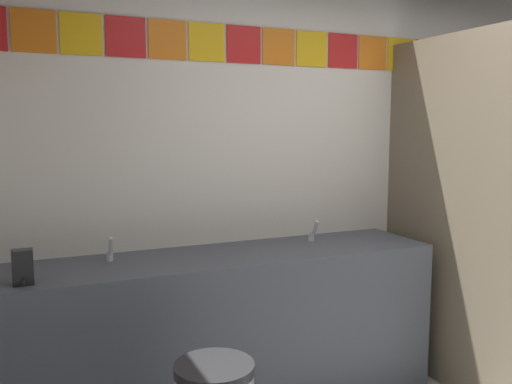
{
  "coord_description": "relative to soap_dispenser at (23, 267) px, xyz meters",
  "views": [
    {
      "loc": [
        -1.83,
        -1.26,
        1.61
      ],
      "look_at": [
        -0.76,
        1.17,
        1.27
      ],
      "focal_mm": 37.75,
      "sensor_mm": 36.0,
      "label": 1
    }
  ],
  "objects": [
    {
      "name": "faucet_left",
      "position": [
        0.42,
        0.26,
        -0.03
      ],
      "size": [
        0.04,
        0.1,
        0.14
      ],
      "color": "silver",
      "rests_on": "vanity_counter"
    },
    {
      "name": "toilet",
      "position": [
        2.95,
        0.02,
        -0.67
      ],
      "size": [
        0.39,
        0.49,
        0.74
      ],
      "color": "white",
      "rests_on": "ground_plane"
    },
    {
      "name": "wall_back",
      "position": [
        1.84,
        0.49,
        0.4
      ],
      "size": [
        4.16,
        0.09,
        2.74
      ],
      "color": "silver",
      "rests_on": "ground_plane"
    },
    {
      "name": "vanity_counter",
      "position": [
        1.03,
        0.17,
        -0.52
      ],
      "size": [
        2.44,
        0.57,
        0.89
      ],
      "color": "#4C515B",
      "rests_on": "ground_plane"
    },
    {
      "name": "faucet_right",
      "position": [
        1.64,
        0.26,
        -0.03
      ],
      "size": [
        0.04,
        0.1,
        0.14
      ],
      "color": "silver",
      "rests_on": "vanity_counter"
    },
    {
      "name": "soap_dispenser",
      "position": [
        0.0,
        0.0,
        0.0
      ],
      "size": [
        0.09,
        0.09,
        0.16
      ],
      "color": "black",
      "rests_on": "vanity_counter"
    }
  ]
}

